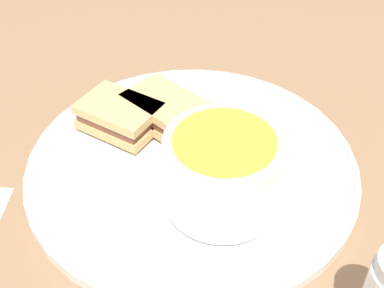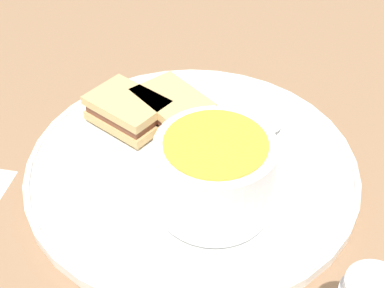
% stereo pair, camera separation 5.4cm
% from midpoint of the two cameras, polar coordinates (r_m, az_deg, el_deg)
% --- Properties ---
extents(ground_plane, '(2.40, 2.40, 0.00)m').
position_cam_midpoint_polar(ground_plane, '(0.56, 2.73, -3.04)').
color(ground_plane, '#8E6B4C').
extents(plate, '(0.34, 0.34, 0.02)m').
position_cam_midpoint_polar(plate, '(0.56, 2.76, -2.40)').
color(plate, white).
rests_on(plate, ground_plane).
extents(soup_bowl, '(0.11, 0.11, 0.08)m').
position_cam_midpoint_polar(soup_bowl, '(0.48, 5.61, -3.30)').
color(soup_bowl, white).
rests_on(soup_bowl, plate).
extents(spoon, '(0.04, 0.12, 0.01)m').
position_cam_midpoint_polar(spoon, '(0.60, 11.01, 1.50)').
color(spoon, silver).
rests_on(spoon, plate).
extents(sandwich_half_near, '(0.10, 0.09, 0.03)m').
position_cam_midpoint_polar(sandwich_half_near, '(0.60, 0.46, 3.81)').
color(sandwich_half_near, tan).
rests_on(sandwich_half_near, plate).
extents(sandwich_half_far, '(0.10, 0.08, 0.03)m').
position_cam_midpoint_polar(sandwich_half_far, '(0.59, -4.32, 3.54)').
color(sandwich_half_far, tan).
rests_on(sandwich_half_far, plate).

